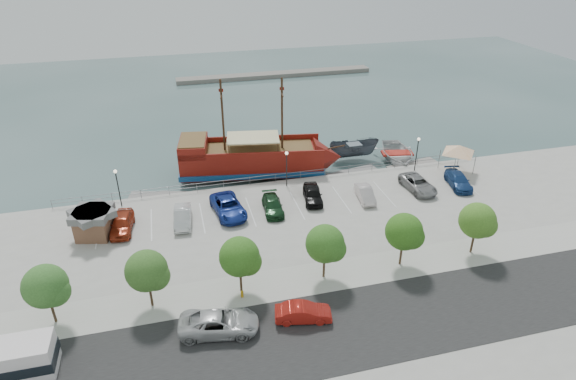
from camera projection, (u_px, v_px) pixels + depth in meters
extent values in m
plane|color=#334E4C|center=(302.00, 223.00, 49.72)|extent=(160.00, 160.00, 0.00)
cube|color=black|center=(362.00, 325.00, 35.64)|extent=(100.00, 8.00, 0.04)
cube|color=#AAA89E|center=(335.00, 275.00, 40.73)|extent=(100.00, 4.00, 0.05)
cylinder|color=slate|center=(284.00, 174.00, 55.41)|extent=(50.00, 0.06, 0.06)
cylinder|color=slate|center=(284.00, 177.00, 55.60)|extent=(50.00, 0.06, 0.06)
cube|color=slate|center=(275.00, 75.00, 98.44)|extent=(40.00, 3.00, 0.80)
cube|color=maroon|center=(252.00, 160.00, 58.49)|extent=(17.58, 7.98, 2.75)
cube|color=navy|center=(252.00, 167.00, 58.92)|extent=(17.94, 8.34, 0.64)
cone|color=maroon|center=(328.00, 157.00, 59.22)|extent=(4.17, 5.57, 5.08)
cube|color=maroon|center=(193.00, 146.00, 56.94)|extent=(4.00, 5.74, 1.48)
cube|color=brown|center=(193.00, 140.00, 56.56)|extent=(3.72, 5.29, 0.13)
cube|color=brown|center=(256.00, 149.00, 57.85)|extent=(14.34, 6.84, 0.16)
cube|color=maroon|center=(251.00, 139.00, 59.87)|extent=(16.75, 2.96, 0.74)
cube|color=maroon|center=(252.00, 156.00, 55.43)|extent=(16.75, 2.96, 0.74)
cylinder|color=#382111|center=(282.00, 114.00, 56.04)|extent=(0.29, 0.29, 8.68)
cylinder|color=#382111|center=(223.00, 116.00, 55.50)|extent=(0.29, 0.29, 8.68)
cylinder|color=#382111|center=(282.00, 92.00, 54.77)|extent=(0.66, 3.16, 0.15)
cylinder|color=#382111|center=(221.00, 94.00, 54.23)|extent=(0.66, 3.16, 0.15)
cube|color=beige|center=(253.00, 137.00, 57.08)|extent=(6.71, 4.97, 0.13)
cylinder|color=#382111|center=(334.00, 148.00, 58.67)|extent=(2.63, 0.60, 0.63)
imported|color=#424851|center=(354.00, 151.00, 62.74)|extent=(6.78, 3.36, 2.51)
imported|color=silver|center=(397.00, 155.00, 62.65)|extent=(6.86, 8.64, 1.61)
cube|color=gray|center=(158.00, 196.00, 54.30)|extent=(6.61, 3.23, 0.36)
cube|color=gray|center=(353.00, 173.00, 59.44)|extent=(6.77, 3.03, 0.37)
cube|color=gray|center=(413.00, 166.00, 61.23)|extent=(7.16, 3.20, 0.40)
cube|color=brown|center=(95.00, 226.00, 45.49)|extent=(3.58, 3.58, 2.17)
cube|color=#5D5D5D|center=(92.00, 214.00, 44.85)|extent=(4.06, 4.06, 0.69)
cylinder|color=slate|center=(439.00, 159.00, 58.34)|extent=(0.08, 0.08, 2.43)
cylinder|color=slate|center=(459.00, 155.00, 59.19)|extent=(0.08, 0.08, 2.43)
cylinder|color=slate|center=(454.00, 169.00, 55.97)|extent=(0.08, 0.08, 2.43)
cylinder|color=slate|center=(474.00, 165.00, 56.82)|extent=(0.08, 0.08, 2.43)
pyramid|color=white|center=(460.00, 145.00, 56.55)|extent=(5.05, 5.05, 0.99)
imported|color=#AEAFB0|center=(219.00, 323.00, 34.70)|extent=(6.14, 3.62, 1.60)
imported|color=#B31E16|center=(303.00, 313.00, 35.77)|extent=(4.44, 2.28, 1.39)
cylinder|color=#C0870F|center=(242.00, 295.00, 38.16)|extent=(0.21, 0.21, 0.53)
sphere|color=#C0870F|center=(242.00, 292.00, 38.03)|extent=(0.23, 0.23, 0.23)
cylinder|color=black|center=(119.00, 189.00, 49.85)|extent=(0.12, 0.12, 4.00)
sphere|color=#FFF2CC|center=(115.00, 171.00, 48.85)|extent=(0.36, 0.36, 0.36)
cylinder|color=black|center=(287.00, 170.00, 53.80)|extent=(0.12, 0.12, 4.00)
sphere|color=#FFF2CC|center=(287.00, 153.00, 52.79)|extent=(0.36, 0.36, 0.36)
cylinder|color=black|center=(416.00, 155.00, 57.30)|extent=(0.12, 0.12, 4.00)
sphere|color=#FFF2CC|center=(419.00, 139.00, 56.30)|extent=(0.36, 0.36, 0.36)
cylinder|color=#473321|center=(53.00, 310.00, 35.39)|extent=(0.20, 0.20, 2.20)
sphere|color=#305D24|center=(45.00, 286.00, 34.29)|extent=(3.20, 3.20, 3.20)
sphere|color=#305D24|center=(55.00, 292.00, 34.36)|extent=(2.20, 2.20, 2.20)
cylinder|color=#473321|center=(151.00, 295.00, 36.93)|extent=(0.20, 0.20, 2.20)
sphere|color=#315720|center=(147.00, 271.00, 35.82)|extent=(3.20, 3.20, 3.20)
sphere|color=#315720|center=(156.00, 276.00, 35.89)|extent=(2.20, 2.20, 2.20)
cylinder|color=#473321|center=(241.00, 280.00, 38.46)|extent=(0.20, 0.20, 2.20)
sphere|color=#2D5B19|center=(239.00, 257.00, 37.36)|extent=(3.20, 3.20, 3.20)
sphere|color=#2D5B19|center=(248.00, 262.00, 37.42)|extent=(2.20, 2.20, 2.20)
cylinder|color=#473321|center=(324.00, 266.00, 39.99)|extent=(0.20, 0.20, 2.20)
sphere|color=#2E5C1C|center=(325.00, 244.00, 38.89)|extent=(3.20, 3.20, 3.20)
sphere|color=#2E5C1C|center=(333.00, 249.00, 38.96)|extent=(2.20, 2.20, 2.20)
cylinder|color=#473321|center=(401.00, 254.00, 41.53)|extent=(0.20, 0.20, 2.20)
sphere|color=#2C5A17|center=(404.00, 232.00, 40.42)|extent=(3.20, 3.20, 3.20)
sphere|color=#2C5A17|center=(412.00, 237.00, 40.49)|extent=(2.20, 2.20, 2.20)
cylinder|color=#473321|center=(473.00, 242.00, 43.06)|extent=(0.20, 0.20, 2.20)
sphere|color=#3D6A1F|center=(477.00, 221.00, 41.96)|extent=(3.20, 3.20, 3.20)
sphere|color=#3D6A1F|center=(485.00, 225.00, 42.03)|extent=(2.20, 2.20, 2.20)
imported|color=#A03118|center=(122.00, 223.00, 46.35)|extent=(2.41, 4.99, 1.64)
imported|color=silver|center=(183.00, 217.00, 47.51)|extent=(1.99, 4.73, 1.52)
imported|color=navy|center=(228.00, 207.00, 49.08)|extent=(3.57, 6.26, 1.65)
imported|color=#15391C|center=(273.00, 205.00, 49.58)|extent=(2.21, 4.80, 1.36)
imported|color=black|center=(313.00, 194.00, 51.47)|extent=(2.64, 4.90, 1.58)
imported|color=beige|center=(365.00, 194.00, 51.74)|extent=(1.93, 4.29, 1.37)
imported|color=gray|center=(418.00, 184.00, 53.61)|extent=(2.80, 5.43, 1.47)
imported|color=navy|center=(458.00, 180.00, 54.40)|extent=(2.96, 5.30, 1.45)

